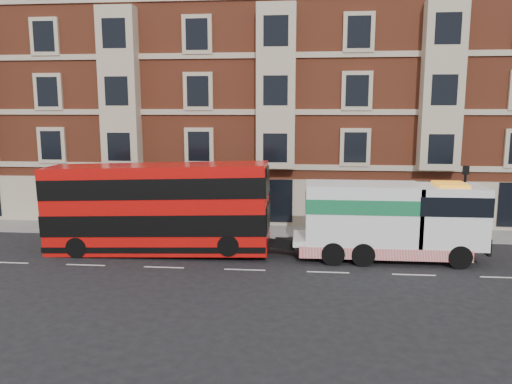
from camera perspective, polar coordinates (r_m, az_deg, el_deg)
ground at (r=24.42m, az=-1.30°, el=-8.88°), size 120.00×120.00×0.00m
sidewalk at (r=31.57m, az=0.28°, el=-4.48°), size 90.00×3.00×0.15m
victorian_terrace at (r=38.16m, az=2.08°, el=13.04°), size 45.00×12.00×20.40m
lamp_post_west at (r=30.90m, az=-11.09°, el=-0.04°), size 0.35×0.15×4.35m
lamp_post_east at (r=31.07m, az=22.68°, el=-0.55°), size 0.35×0.15×4.35m
double_decker_bus at (r=27.05m, az=-11.25°, el=-1.69°), size 11.84×2.72×4.79m
tow_truck at (r=26.39m, az=14.81°, el=-3.09°), size 9.48×2.80×3.95m
pedestrian at (r=34.31m, az=-17.63°, el=-2.14°), size 0.73×0.56×1.79m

